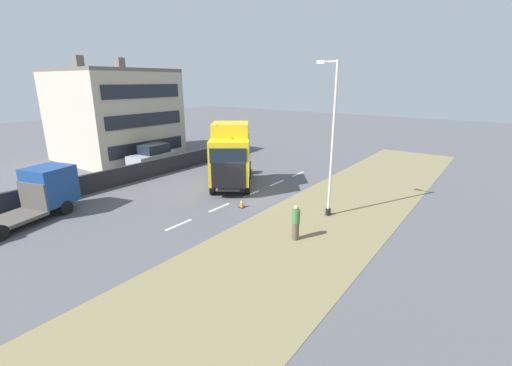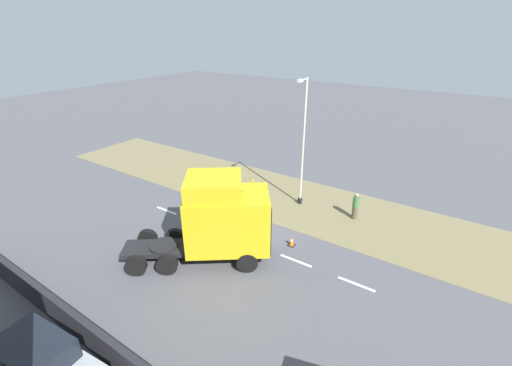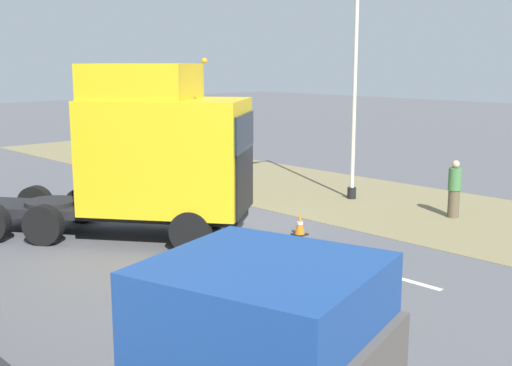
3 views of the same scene
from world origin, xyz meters
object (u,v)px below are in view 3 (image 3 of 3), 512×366
(traffic_cone_lead, at_px, (300,225))
(pedestrian, at_px, (454,190))
(lorry_cab, at_px, (156,152))
(lamp_post, at_px, (353,83))

(traffic_cone_lead, bearing_deg, pedestrian, 158.43)
(pedestrian, bearing_deg, lorry_cab, -29.51)
(lamp_post, xyz_separation_m, traffic_cone_lead, (4.66, 1.90, -3.66))
(lorry_cab, distance_m, traffic_cone_lead, 4.34)
(pedestrian, bearing_deg, lamp_post, -88.02)
(lorry_cab, bearing_deg, pedestrian, 113.92)
(lamp_post, relative_size, pedestrian, 4.77)
(lorry_cab, xyz_separation_m, lamp_post, (-7.59, 0.57, 1.63))
(traffic_cone_lead, bearing_deg, lamp_post, -157.78)
(lorry_cab, height_order, pedestrian, lorry_cab)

